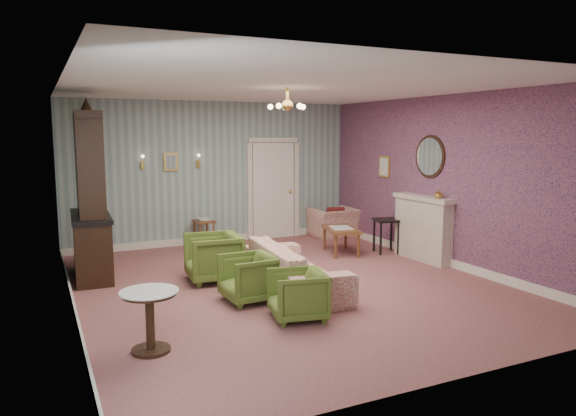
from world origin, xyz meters
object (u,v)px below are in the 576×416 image
olive_chair_a (297,292)px  sofa_chintz (295,259)px  side_table_black (386,236)px  pedestal_table (150,321)px  dresser (89,191)px  wingback_chair (334,218)px  olive_chair_b (249,276)px  fireplace (423,228)px  coffee_table (341,240)px  olive_chair_c (213,255)px

olive_chair_a → sofa_chintz: bearing=167.0°
side_table_black → pedestal_table: (-4.96, -2.79, 0.00)m
dresser → wingback_chair: bearing=16.2°
wingback_chair → pedestal_table: bearing=44.0°
olive_chair_b → fireplace: fireplace is taller
fireplace → coffee_table: (-1.03, 1.09, -0.33)m
olive_chair_c → coffee_table: 2.89m
olive_chair_c → wingback_chair: size_ratio=0.83×
side_table_black → pedestal_table: size_ratio=1.00×
sofa_chintz → fireplace: 2.95m
sofa_chintz → olive_chair_a: bearing=160.4°
olive_chair_b → fireplace: size_ratio=0.50×
olive_chair_a → fireplace: 3.85m
olive_chair_a → sofa_chintz: size_ratio=0.29×
olive_chair_a → fireplace: bearing=129.8°
dresser → coffee_table: bearing=-0.9°
olive_chair_a → fireplace: size_ratio=0.47×
olive_chair_c → fireplace: fireplace is taller
dresser → coffee_table: 4.56m
olive_chair_b → pedestal_table: olive_chair_b is taller
sofa_chintz → wingback_chair: size_ratio=2.35×
olive_chair_b → side_table_black: (3.42, 1.65, -0.02)m
olive_chair_a → side_table_black: bearing=140.8°
olive_chair_c → fireplace: size_ratio=0.58×
olive_chair_c → side_table_black: (3.55, 0.47, -0.08)m
olive_chair_b → fireplace: bearing=101.4°
side_table_black → fireplace: bearing=-71.8°
coffee_table → pedestal_table: 5.22m
olive_chair_c → sofa_chintz: bearing=49.7°
side_table_black → coffee_table: bearing=156.5°
sofa_chintz → wingback_chair: sofa_chintz is taller
dresser → fireplace: dresser is taller
fireplace → pedestal_table: size_ratio=2.13×
dresser → olive_chair_b: bearing=-49.1°
olive_chair_a → dresser: size_ratio=0.24×
olive_chair_c → dresser: 2.20m
sofa_chintz → side_table_black: bearing=-56.5°
dresser → coffee_table: dresser is taller
wingback_chair → dresser: dresser is taller
side_table_black → pedestal_table: pedestal_table is taller
olive_chair_b → coffee_table: (2.63, 1.99, -0.10)m
side_table_black → pedestal_table: bearing=-150.6°
dresser → pedestal_table: 3.58m
fireplace → coffee_table: 1.54m
olive_chair_b → olive_chair_c: olive_chair_c is taller
olive_chair_a → sofa_chintz: (0.52, 1.14, 0.11)m
olive_chair_b → pedestal_table: size_ratio=1.07×
wingback_chair → side_table_black: size_ratio=1.48×
olive_chair_a → olive_chair_c: bearing=-157.2°
side_table_black → olive_chair_c: bearing=-172.5°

